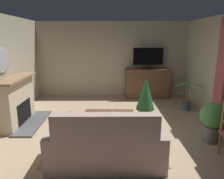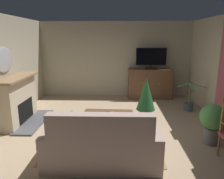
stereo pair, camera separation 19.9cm
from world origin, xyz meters
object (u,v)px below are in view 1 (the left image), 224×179
object	(u,v)px
television	(148,58)
sofa_floral	(106,147)
potted_plant_small_fern_corner	(186,102)
cat	(71,115)
tv_cabinet	(147,84)
folded_newspaper	(109,114)
fireplace	(16,102)
coffee_table	(109,115)
potted_plant_leafy_by_curtain	(213,119)
tv_remote	(110,113)
wall_mirror_oval	(1,60)
potted_plant_on_hearth_side	(146,98)

from	to	relation	value
television	sofa_floral	distance (m)	4.60
potted_plant_small_fern_corner	cat	size ratio (longest dim) A/B	1.34
tv_cabinet	folded_newspaper	size ratio (longest dim) A/B	5.16
fireplace	coffee_table	size ratio (longest dim) A/B	1.46
sofa_floral	fireplace	bearing A→B (deg)	140.62
television	sofa_floral	bearing A→B (deg)	-108.59
coffee_table	potted_plant_leafy_by_curtain	bearing A→B (deg)	-13.23
television	tv_cabinet	bearing A→B (deg)	90.00
fireplace	cat	distance (m)	1.42
fireplace	potted_plant_small_fern_corner	xyz separation A→B (m)	(4.66, 1.00, -0.33)
cat	tv_remote	bearing A→B (deg)	-41.19
wall_mirror_oval	coffee_table	bearing A→B (deg)	-11.72
potted_plant_leafy_by_curtain	cat	xyz separation A→B (m)	(-3.19, 1.42, -0.42)
coffee_table	sofa_floral	world-z (taller)	sofa_floral
folded_newspaper	potted_plant_small_fern_corner	world-z (taller)	potted_plant_small_fern_corner
potted_plant_leafy_by_curtain	wall_mirror_oval	bearing A→B (deg)	167.59
tv_cabinet	potted_plant_small_fern_corner	distance (m)	1.74
tv_remote	potted_plant_leafy_by_curtain	world-z (taller)	potted_plant_leafy_by_curtain
tv_remote	cat	distance (m)	1.47
potted_plant_small_fern_corner	wall_mirror_oval	bearing A→B (deg)	-168.51
wall_mirror_oval	television	bearing A→B (deg)	31.04
television	tv_remote	size ratio (longest dim) A/B	6.17
folded_newspaper	potted_plant_small_fern_corner	bearing A→B (deg)	13.33
fireplace	television	distance (m)	4.47
potted_plant_on_hearth_side	wall_mirror_oval	bearing A→B (deg)	-179.98
fireplace	sofa_floral	bearing A→B (deg)	-39.38
fireplace	television	bearing A→B (deg)	32.71
cat	potted_plant_leafy_by_curtain	bearing A→B (deg)	-23.98
sofa_floral	potted_plant_leafy_by_curtain	size ratio (longest dim) A/B	2.31
fireplace	potted_plant_leafy_by_curtain	size ratio (longest dim) A/B	1.97
potted_plant_leafy_by_curtain	tv_remote	bearing A→B (deg)	167.15
wall_mirror_oval	tv_remote	bearing A→B (deg)	-12.05
wall_mirror_oval	television	size ratio (longest dim) A/B	0.81
television	potted_plant_small_fern_corner	bearing A→B (deg)	-54.71
tv_cabinet	fireplace	bearing A→B (deg)	-146.71
sofa_floral	folded_newspaper	bearing A→B (deg)	87.50
tv_cabinet	television	distance (m)	0.95
tv_remote	sofa_floral	xyz separation A→B (m)	(-0.08, -1.31, -0.14)
fireplace	potted_plant_small_fern_corner	distance (m)	4.77
tv_remote	cat	bearing A→B (deg)	157.08
television	tv_remote	distance (m)	3.36
potted_plant_leafy_by_curtain	potted_plant_on_hearth_side	bearing A→B (deg)	139.86
folded_newspaper	potted_plant_small_fern_corner	xyz separation A→B (m)	(2.34, 1.63, -0.23)
tv_remote	television	bearing A→B (deg)	83.68
potted_plant_leafy_by_curtain	cat	world-z (taller)	potted_plant_leafy_by_curtain
television	coffee_table	world-z (taller)	television
coffee_table	cat	xyz separation A→B (m)	(-1.03, 0.91, -0.33)
tv_cabinet	television	bearing A→B (deg)	-90.00
television	sofa_floral	size ratio (longest dim) A/B	0.54
tv_cabinet	sofa_floral	bearing A→B (deg)	-108.37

